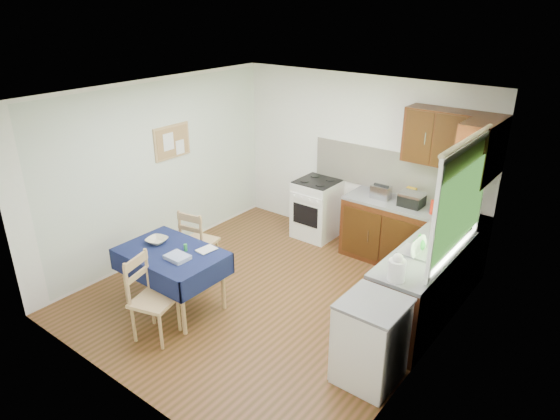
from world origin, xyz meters
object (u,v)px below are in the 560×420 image
Objects in this scene: chair_far at (197,240)px; sandwich_press at (412,200)px; toaster at (381,192)px; dining_table at (172,259)px; kettle at (397,268)px; dish_rack at (418,252)px; chair_near at (150,295)px.

chair_far is 2.91m from sandwich_press.
chair_far is 2.59m from toaster.
dining_table is 4.67× the size of toaster.
kettle reaches higher than dining_table.
dining_table is 2.61m from kettle.
kettle is at bearing -81.42° from sandwich_press.
dish_rack is at bearing -74.24° from sandwich_press.
sandwich_press is at bearing 109.91° from kettle.
toaster is 0.45m from sandwich_press.
dining_table is 4.02× the size of sandwich_press.
chair_far is (-0.35, 0.73, -0.15)m from dining_table.
toaster is 2.18m from kettle.
chair_near is 2.62m from kettle.
toaster reaches higher than sandwich_press.
toaster reaches higher than dish_rack.
sandwich_press is at bearing 21.46° from toaster.
kettle is at bearing -75.38° from chair_near.
chair_far is 3.05× the size of sandwich_press.
dining_table is 1.27× the size of chair_near.
dining_table is 4.20× the size of kettle.
chair_far is at bearing -111.51° from toaster.
kettle is (2.82, 0.04, 0.54)m from chair_far.
dining_table is 3.23× the size of dish_rack.
chair_near is at bearing 104.71° from chair_far.
chair_near is 3.68× the size of toaster.
dish_rack is (2.41, 1.42, 0.28)m from dining_table.
toaster is 0.90× the size of kettle.
kettle reaches higher than chair_far.
toaster is (1.33, 2.63, 0.35)m from dining_table.
dining_table is 0.83m from chair_far.
chair_near reaches higher than chair_far.
dish_rack reaches higher than dining_table.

